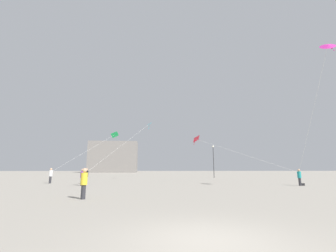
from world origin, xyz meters
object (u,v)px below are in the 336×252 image
(person_in_black, at_px, (86,175))
(handbag_beside_flyer, at_px, (303,184))
(kite_magenta_diamond, at_px, (328,47))
(person_in_teal, at_px, (299,177))
(kite_crimson_delta, at_px, (197,139))
(lamppost_east, at_px, (213,157))
(building_left_hall, at_px, (114,157))
(person_in_purple, at_px, (82,176))
(kite_cyan_delta, at_px, (148,125))
(person_in_white, at_px, (51,175))
(kite_emerald_delta, at_px, (114,135))
(person_in_yellow, at_px, (84,182))

(person_in_black, relative_size, handbag_beside_flyer, 5.39)
(kite_magenta_diamond, xyz_separation_m, handbag_beside_flyer, (0.57, 6.15, -11.72))
(person_in_teal, xyz_separation_m, kite_crimson_delta, (-9.38, 5.37, 4.39))
(lamppost_east, bearing_deg, kite_magenta_diamond, -82.37)
(kite_crimson_delta, xyz_separation_m, building_left_hall, (-22.94, 70.50, 1.08))
(person_in_black, xyz_separation_m, person_in_purple, (0.25, -2.34, -0.02))
(kite_cyan_delta, relative_size, handbag_beside_flyer, 30.51)
(person_in_purple, xyz_separation_m, handbag_beside_flyer, (22.47, -1.26, -0.80))
(person_in_black, distance_m, kite_crimson_delta, 13.80)
(person_in_white, bearing_deg, kite_magenta_diamond, -40.84)
(person_in_white, height_order, kite_emerald_delta, kite_emerald_delta)
(building_left_hall, height_order, lamppost_east, building_left_hall)
(person_in_white, relative_size, handbag_beside_flyer, 5.51)
(person_in_white, xyz_separation_m, handbag_beside_flyer, (27.26, -5.02, -0.85))
(lamppost_east, bearing_deg, kite_emerald_delta, -168.78)
(kite_magenta_diamond, distance_m, lamppost_east, 27.55)
(person_in_yellow, distance_m, kite_magenta_diamond, 21.73)
(person_in_black, relative_size, building_left_hall, 0.09)
(kite_magenta_diamond, xyz_separation_m, lamppost_east, (-3.50, 26.16, -7.92))
(kite_cyan_delta, bearing_deg, person_in_black, -126.46)
(handbag_beside_flyer, bearing_deg, person_in_black, 170.98)
(kite_crimson_delta, bearing_deg, handbag_beside_flyer, -28.45)
(lamppost_east, bearing_deg, handbag_beside_flyer, -78.50)
(lamppost_east, bearing_deg, kite_cyan_delta, -148.01)
(kite_cyan_delta, height_order, lamppost_east, kite_cyan_delta)
(person_in_white, distance_m, lamppost_east, 27.77)
(person_in_teal, bearing_deg, person_in_black, -122.36)
(person_in_white, bearing_deg, kite_emerald_delta, 47.85)
(person_in_white, xyz_separation_m, kite_crimson_delta, (17.53, 0.25, 4.34))
(person_in_black, distance_m, lamppost_east, 25.01)
(kite_cyan_delta, bearing_deg, building_left_hall, 104.57)
(person_in_black, height_order, kite_magenta_diamond, kite_magenta_diamond)
(kite_emerald_delta, distance_m, lamppost_east, 18.78)
(person_in_black, bearing_deg, handbag_beside_flyer, -83.43)
(kite_emerald_delta, relative_size, building_left_hall, 0.62)
(person_in_black, distance_m, kite_emerald_delta, 14.32)
(kite_magenta_diamond, height_order, handbag_beside_flyer, kite_magenta_diamond)
(kite_crimson_delta, bearing_deg, building_left_hall, 108.03)
(person_in_yellow, bearing_deg, kite_crimson_delta, 101.56)
(person_in_teal, relative_size, person_in_purple, 0.99)
(kite_emerald_delta, bearing_deg, kite_crimson_delta, -41.80)
(person_in_black, relative_size, kite_emerald_delta, 0.14)
(kite_cyan_delta, relative_size, kite_crimson_delta, 0.96)
(person_in_purple, distance_m, kite_emerald_delta, 16.45)
(person_in_teal, relative_size, person_in_white, 0.94)
(person_in_teal, height_order, handbag_beside_flyer, person_in_teal)
(person_in_yellow, height_order, person_in_white, person_in_white)
(person_in_black, distance_m, person_in_purple, 2.36)
(person_in_teal, distance_m, kite_crimson_delta, 11.66)
(lamppost_east, bearing_deg, person_in_yellow, -117.05)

